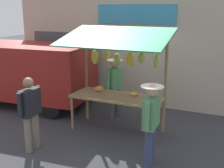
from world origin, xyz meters
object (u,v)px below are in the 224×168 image
Objects in this scene: shopper_in_striped_shirt at (30,109)px; vendor_with_sunhat at (115,83)px; market_stall at (118,67)px; shopper_with_shopping_bag at (151,119)px; parked_van at (16,68)px.

vendor_with_sunhat is at bearing -19.40° from shopper_in_striped_shirt.
vendor_with_sunhat reaches higher than shopper_in_striped_shirt.
market_stall reaches higher than shopper_with_shopping_bag.
shopper_with_shopping_bag reaches higher than shopper_in_striped_shirt.
shopper_in_striped_shirt is 0.35× the size of parked_van.
parked_van reaches higher than shopper_in_striped_shirt.
shopper_with_shopping_bag is at bearing 132.84° from market_stall.
parked_van is at bearing 46.59° from shopper_in_striped_shirt.
vendor_with_sunhat is 2.60m from shopper_with_shopping_bag.
vendor_with_sunhat is at bearing 176.32° from parked_van.
market_stall reaches higher than parked_van.
vendor_with_sunhat is 1.01× the size of shopper_with_shopping_bag.
market_stall is 0.98m from vendor_with_sunhat.
shopper_in_striped_shirt is 3.38m from parked_van.
shopper_in_striped_shirt is at bearing 96.53° from shopper_with_shopping_bag.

